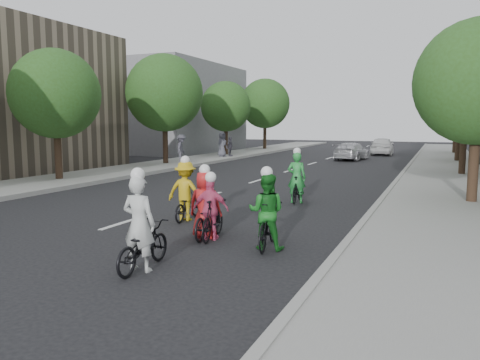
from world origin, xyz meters
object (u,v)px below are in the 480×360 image
Objects in this scene: cyclist_3 at (267,218)px; cyclist_4 at (297,184)px; spectator_0 at (182,149)px; spectator_2 at (222,144)px; follow_car_lead at (352,151)px; cyclist_0 at (206,212)px; spectator_1 at (230,146)px; follow_car_trail at (382,146)px; cyclist_2 at (212,215)px; cyclist_5 at (141,237)px; cyclist_1 at (186,196)px.

cyclist_4 is (-1.07, 5.87, -0.03)m from cyclist_3.
spectator_2 reaches higher than spectator_0.
follow_car_lead is at bearing -92.26° from cyclist_3.
follow_car_lead is at bearing -96.43° from cyclist_0.
spectator_1 is (0.05, 7.12, -0.17)m from spectator_0.
follow_car_trail is at bearing -99.47° from cyclist_0.
cyclist_2 is 0.37× the size of follow_car_trail.
cyclist_0 is at bearing 98.25° from follow_car_lead.
cyclist_5 is 27.12m from spectator_1.
cyclist_3 is 1.21× the size of spectator_1.
cyclist_2 is 24.76m from follow_car_lead.
follow_car_lead is (-2.63, 24.98, -0.05)m from cyclist_3.
cyclist_1 is at bearing -39.92° from cyclist_3.
cyclist_0 is 24.64m from spectator_1.
spectator_1 is (-9.96, 22.75, 0.31)m from cyclist_2.
cyclist_3 is 5.97m from cyclist_4.
cyclist_0 is 31.05m from follow_car_trail.
cyclist_0 is 5.54m from cyclist_4.
follow_car_trail is at bearing -99.97° from cyclist_2.
cyclist_3 is at bearing -164.13° from spectator_0.
cyclist_1 is 0.96× the size of cyclist_4.
cyclist_3 is 25.12m from follow_car_lead.
cyclist_4 is 1.02× the size of spectator_0.
cyclist_0 is at bearing 128.29° from cyclist_1.
cyclist_4 reaches higher than follow_car_trail.
spectator_2 is at bearing 22.39° from follow_car_lead.
cyclist_1 is at bearing -54.95° from cyclist_2.
spectator_2 reaches higher than cyclist_1.
cyclist_4 is 8.19m from cyclist_5.
cyclist_3 is 2.81m from cyclist_5.
spectator_0 is at bearing -66.98° from cyclist_2.
spectator_0 is (-10.00, 15.62, 0.48)m from cyclist_2.
spectator_0 is (-10.37, 9.99, 0.42)m from cyclist_4.
spectator_2 is at bearing -62.27° from cyclist_4.
cyclist_5 is (-0.17, -2.54, 0.03)m from cyclist_2.
cyclist_0 reaches higher than spectator_1.
cyclist_1 is 22.17m from spectator_2.
cyclist_4 is (0.37, 5.63, 0.06)m from cyclist_2.
spectator_0 reaches higher than cyclist_3.
cyclist_1 is 0.98× the size of spectator_2.
cyclist_1 reaches higher than cyclist_3.
cyclist_4 is 1.02× the size of spectator_2.
spectator_1 reaches higher than follow_car_lead.
cyclist_0 is at bearing -91.89° from cyclist_5.
cyclist_0 reaches higher than follow_car_lead.
cyclist_5 is at bearing -159.79° from spectator_1.
cyclist_5 reaches higher than cyclist_4.
cyclist_0 is at bearing -20.55° from cyclist_3.
cyclist_5 is (-1.61, -2.30, -0.06)m from cyclist_3.
follow_car_lead is at bearing -78.18° from spectator_1.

